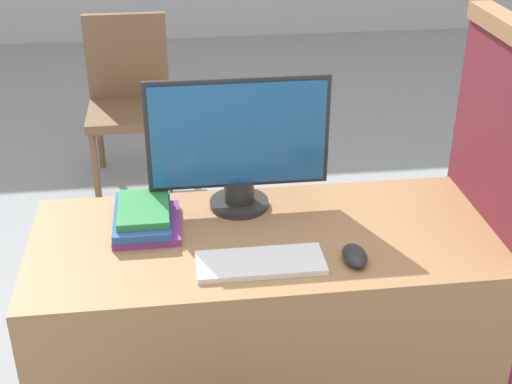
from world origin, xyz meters
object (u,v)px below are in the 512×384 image
at_px(keyboard, 260,263).
at_px(book_stack, 144,217).
at_px(monitor, 238,144).
at_px(far_chair, 129,93).
at_px(mouse, 355,255).

height_order(keyboard, book_stack, book_stack).
xyz_separation_m(monitor, keyboard, (0.02, -0.33, -0.20)).
distance_m(keyboard, book_stack, 0.39).
distance_m(keyboard, far_chair, 2.19).
relative_size(keyboard, book_stack, 1.29).
relative_size(mouse, far_chair, 0.12).
bearing_deg(book_stack, monitor, 17.28).
relative_size(monitor, book_stack, 2.03).
bearing_deg(keyboard, monitor, 93.76).
relative_size(monitor, keyboard, 1.58).
xyz_separation_m(monitor, book_stack, (-0.29, -0.09, -0.18)).
bearing_deg(far_chair, keyboard, -42.41).
height_order(keyboard, mouse, mouse).
xyz_separation_m(book_stack, far_chair, (-0.13, 1.89, -0.30)).
xyz_separation_m(keyboard, far_chair, (-0.43, 2.13, -0.28)).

